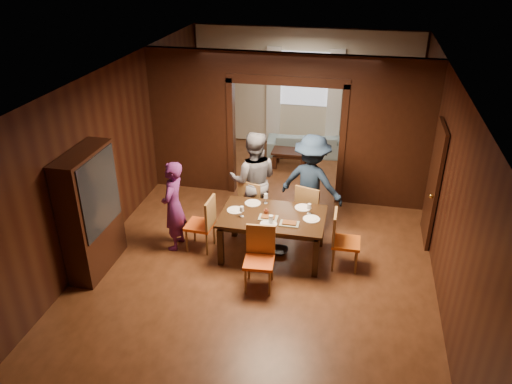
% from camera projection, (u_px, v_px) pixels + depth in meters
% --- Properties ---
extents(floor, '(9.00, 9.00, 0.00)m').
position_uv_depth(floor, '(270.00, 235.00, 8.94)').
color(floor, '#492814').
rests_on(floor, ground).
extents(ceiling, '(5.50, 9.00, 0.02)m').
position_uv_depth(ceiling, '(272.00, 74.00, 7.61)').
color(ceiling, silver).
rests_on(ceiling, room_walls).
extents(room_walls, '(5.52, 9.01, 2.90)m').
position_uv_depth(room_walls, '(288.00, 121.00, 9.89)').
color(room_walls, black).
rests_on(room_walls, floor).
extents(person_purple, '(0.38, 0.57, 1.57)m').
position_uv_depth(person_purple, '(174.00, 206.00, 8.27)').
color(person_purple, '#5F2161').
rests_on(person_purple, floor).
extents(person_grey, '(0.97, 0.80, 1.82)m').
position_uv_depth(person_grey, '(254.00, 180.00, 8.86)').
color(person_grey, slate).
rests_on(person_grey, floor).
extents(person_navy, '(1.30, 0.96, 1.79)m').
position_uv_depth(person_navy, '(311.00, 183.00, 8.79)').
color(person_navy, '#18283E').
rests_on(person_navy, floor).
extents(sofa, '(1.95, 0.95, 0.55)m').
position_uv_depth(sofa, '(306.00, 143.00, 12.13)').
color(sofa, '#7D9BA4').
rests_on(sofa, floor).
extents(serving_bowl, '(0.30, 0.30, 0.07)m').
position_uv_depth(serving_bowl, '(280.00, 212.00, 8.07)').
color(serving_bowl, black).
rests_on(serving_bowl, dining_table).
extents(dining_table, '(1.69, 1.05, 0.76)m').
position_uv_depth(dining_table, '(272.00, 235.00, 8.22)').
color(dining_table, black).
rests_on(dining_table, floor).
extents(coffee_table, '(0.80, 0.50, 0.40)m').
position_uv_depth(coffee_table, '(290.00, 159.00, 11.49)').
color(coffee_table, black).
rests_on(coffee_table, floor).
extents(chair_left, '(0.46, 0.46, 0.97)m').
position_uv_depth(chair_left, '(200.00, 223.00, 8.36)').
color(chair_left, '#EA5616').
rests_on(chair_left, floor).
extents(chair_right, '(0.44, 0.44, 0.97)m').
position_uv_depth(chair_right, '(346.00, 241.00, 7.88)').
color(chair_right, '#DD5D14').
rests_on(chair_right, floor).
extents(chair_far_l, '(0.55, 0.55, 0.97)m').
position_uv_depth(chair_far_l, '(255.00, 203.00, 9.01)').
color(chair_far_l, '#C66B12').
rests_on(chair_far_l, floor).
extents(chair_far_r, '(0.55, 0.55, 0.97)m').
position_uv_depth(chair_far_r, '(311.00, 208.00, 8.83)').
color(chair_far_r, '#D85E14').
rests_on(chair_far_r, floor).
extents(chair_near, '(0.47, 0.47, 0.97)m').
position_uv_depth(chair_near, '(259.00, 260.00, 7.41)').
color(chair_near, '#ED5416').
rests_on(chair_near, floor).
extents(hutch, '(0.40, 1.20, 2.00)m').
position_uv_depth(hutch, '(91.00, 212.00, 7.65)').
color(hutch, black).
rests_on(hutch, floor).
extents(door_right, '(0.06, 0.90, 2.10)m').
position_uv_depth(door_right, '(434.00, 184.00, 8.39)').
color(door_right, black).
rests_on(door_right, floor).
extents(window_far, '(1.20, 0.03, 1.30)m').
position_uv_depth(window_far, '(305.00, 79.00, 12.02)').
color(window_far, silver).
rests_on(window_far, back_wall).
extents(curtain_left, '(0.35, 0.06, 2.40)m').
position_uv_depth(curtain_left, '(274.00, 96.00, 12.33)').
color(curtain_left, white).
rests_on(curtain_left, back_wall).
extents(curtain_right, '(0.35, 0.06, 2.40)m').
position_uv_depth(curtain_right, '(335.00, 99.00, 12.05)').
color(curtain_right, white).
rests_on(curtain_right, back_wall).
extents(plate_left, '(0.27, 0.27, 0.01)m').
position_uv_depth(plate_left, '(235.00, 210.00, 8.19)').
color(plate_left, white).
rests_on(plate_left, dining_table).
extents(plate_far_l, '(0.27, 0.27, 0.01)m').
position_uv_depth(plate_far_l, '(253.00, 203.00, 8.40)').
color(plate_far_l, silver).
rests_on(plate_far_l, dining_table).
extents(plate_far_r, '(0.27, 0.27, 0.01)m').
position_uv_depth(plate_far_r, '(303.00, 208.00, 8.26)').
color(plate_far_r, white).
rests_on(plate_far_r, dining_table).
extents(plate_right, '(0.27, 0.27, 0.01)m').
position_uv_depth(plate_right, '(311.00, 219.00, 7.93)').
color(plate_right, white).
rests_on(plate_right, dining_table).
extents(plate_near, '(0.27, 0.27, 0.01)m').
position_uv_depth(plate_near, '(268.00, 224.00, 7.79)').
color(plate_near, silver).
rests_on(plate_near, dining_table).
extents(platter_a, '(0.30, 0.20, 0.04)m').
position_uv_depth(platter_a, '(268.00, 217.00, 7.96)').
color(platter_a, gray).
rests_on(platter_a, dining_table).
extents(platter_b, '(0.30, 0.20, 0.04)m').
position_uv_depth(platter_b, '(289.00, 223.00, 7.79)').
color(platter_b, gray).
rests_on(platter_b, dining_table).
extents(wineglass_left, '(0.08, 0.08, 0.18)m').
position_uv_depth(wineglass_left, '(242.00, 212.00, 7.97)').
color(wineglass_left, white).
rests_on(wineglass_left, dining_table).
extents(wineglass_far, '(0.08, 0.08, 0.18)m').
position_uv_depth(wineglass_far, '(266.00, 198.00, 8.37)').
color(wineglass_far, white).
rests_on(wineglass_far, dining_table).
extents(wineglass_right, '(0.08, 0.08, 0.18)m').
position_uv_depth(wineglass_right, '(309.00, 209.00, 8.05)').
color(wineglass_right, white).
rests_on(wineglass_right, dining_table).
extents(tumbler, '(0.07, 0.07, 0.14)m').
position_uv_depth(tumbler, '(271.00, 220.00, 7.79)').
color(tumbler, silver).
rests_on(tumbler, dining_table).
extents(condiment_jar, '(0.08, 0.08, 0.11)m').
position_uv_depth(condiment_jar, '(266.00, 212.00, 8.03)').
color(condiment_jar, '#4F2012').
rests_on(condiment_jar, dining_table).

